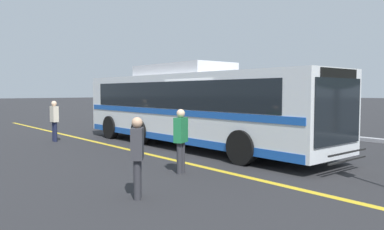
{
  "coord_description": "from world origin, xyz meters",
  "views": [
    {
      "loc": [
        9.49,
        -8.9,
        2.08
      ],
      "look_at": [
        -1.22,
        0.08,
        1.2
      ],
      "focal_mm": 35.0,
      "sensor_mm": 36.0,
      "label": 1
    }
  ],
  "objects_px": {
    "transit_bus": "(192,105)",
    "parked_car_2": "(276,121)",
    "pedestrian_1": "(54,118)",
    "pedestrian_0": "(137,153)",
    "pedestrian_2": "(181,137)",
    "parked_car_0": "(149,111)",
    "parked_car_1": "(191,116)"
  },
  "relations": [
    {
      "from": "parked_car_0",
      "to": "pedestrian_1",
      "type": "bearing_deg",
      "value": 37.36
    },
    {
      "from": "parked_car_0",
      "to": "pedestrian_1",
      "type": "distance_m",
      "value": 10.34
    },
    {
      "from": "pedestrian_2",
      "to": "pedestrian_1",
      "type": "bearing_deg",
      "value": -114.65
    },
    {
      "from": "parked_car_2",
      "to": "pedestrian_2",
      "type": "height_order",
      "value": "pedestrian_2"
    },
    {
      "from": "parked_car_2",
      "to": "pedestrian_2",
      "type": "xyz_separation_m",
      "value": [
        3.23,
        -8.14,
        0.18
      ]
    },
    {
      "from": "transit_bus",
      "to": "pedestrian_0",
      "type": "xyz_separation_m",
      "value": [
        4.57,
        -5.19,
        -0.66
      ]
    },
    {
      "from": "transit_bus",
      "to": "pedestrian_2",
      "type": "bearing_deg",
      "value": 46.64
    },
    {
      "from": "parked_car_2",
      "to": "pedestrian_1",
      "type": "height_order",
      "value": "pedestrian_1"
    },
    {
      "from": "pedestrian_0",
      "to": "pedestrian_2",
      "type": "xyz_separation_m",
      "value": [
        -1.23,
        2.04,
        0.03
      ]
    },
    {
      "from": "transit_bus",
      "to": "pedestrian_0",
      "type": "distance_m",
      "value": 6.95
    },
    {
      "from": "parked_car_2",
      "to": "parked_car_1",
      "type": "bearing_deg",
      "value": 92.94
    },
    {
      "from": "pedestrian_2",
      "to": "pedestrian_0",
      "type": "bearing_deg",
      "value": 4.4
    },
    {
      "from": "parked_car_2",
      "to": "pedestrian_0",
      "type": "relative_size",
      "value": 2.62
    },
    {
      "from": "transit_bus",
      "to": "parked_car_0",
      "type": "xyz_separation_m",
      "value": [
        -10.6,
        5.07,
        -0.84
      ]
    },
    {
      "from": "parked_car_1",
      "to": "pedestrian_2",
      "type": "height_order",
      "value": "pedestrian_2"
    },
    {
      "from": "parked_car_1",
      "to": "parked_car_2",
      "type": "relative_size",
      "value": 0.98
    },
    {
      "from": "parked_car_1",
      "to": "pedestrian_1",
      "type": "xyz_separation_m",
      "value": [
        0.94,
        -8.17,
        0.29
      ]
    },
    {
      "from": "pedestrian_0",
      "to": "transit_bus",
      "type": "bearing_deg",
      "value": 169.07
    },
    {
      "from": "parked_car_2",
      "to": "pedestrian_2",
      "type": "distance_m",
      "value": 8.76
    },
    {
      "from": "pedestrian_1",
      "to": "pedestrian_2",
      "type": "height_order",
      "value": "pedestrian_1"
    },
    {
      "from": "parked_car_2",
      "to": "pedestrian_1",
      "type": "xyz_separation_m",
      "value": [
        -4.85,
        -8.43,
        0.22
      ]
    },
    {
      "from": "parked_car_0",
      "to": "parked_car_1",
      "type": "distance_m",
      "value": 4.93
    },
    {
      "from": "parked_car_1",
      "to": "pedestrian_0",
      "type": "height_order",
      "value": "pedestrian_0"
    },
    {
      "from": "parked_car_2",
      "to": "pedestrian_1",
      "type": "bearing_deg",
      "value": 150.51
    },
    {
      "from": "pedestrian_1",
      "to": "pedestrian_2",
      "type": "distance_m",
      "value": 8.09
    },
    {
      "from": "pedestrian_0",
      "to": "parked_car_0",
      "type": "bearing_deg",
      "value": -176.36
    },
    {
      "from": "pedestrian_0",
      "to": "pedestrian_1",
      "type": "bearing_deg",
      "value": -152.92
    },
    {
      "from": "transit_bus",
      "to": "pedestrian_1",
      "type": "height_order",
      "value": "transit_bus"
    },
    {
      "from": "transit_bus",
      "to": "parked_car_2",
      "type": "bearing_deg",
      "value": 178.8
    },
    {
      "from": "transit_bus",
      "to": "parked_car_2",
      "type": "relative_size",
      "value": 2.86
    },
    {
      "from": "parked_car_0",
      "to": "pedestrian_0",
      "type": "distance_m",
      "value": 18.32
    },
    {
      "from": "transit_bus",
      "to": "pedestrian_2",
      "type": "relative_size",
      "value": 7.28
    }
  ]
}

